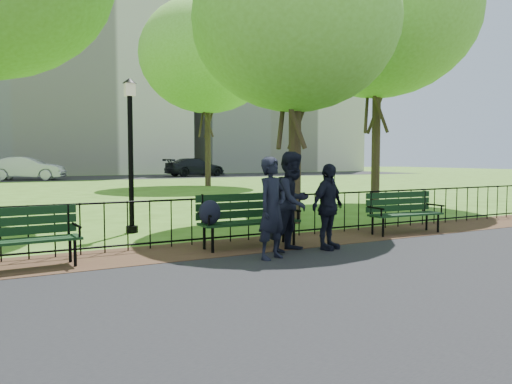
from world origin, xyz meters
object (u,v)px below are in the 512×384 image
sedan_silver (27,168)px  person_mid (293,202)px  tree_mid_e (378,13)px  park_bench_left_a (16,232)px  tree_far_e (207,55)px  person_right (328,207)px  sedan_dark (195,167)px  tree_near_e (296,23)px  lamppost (131,149)px  person_left (272,208)px  park_bench_main (234,213)px  park_bench_right_a (403,208)px

sedan_silver → person_mid: bearing=-156.0°
tree_mid_e → park_bench_left_a: bearing=-155.2°
tree_far_e → person_right: (-5.84, -19.45, -6.67)m
sedan_dark → tree_near_e: bearing=157.1°
lamppost → tree_mid_e: size_ratio=0.35×
park_bench_left_a → tree_mid_e: size_ratio=0.19×
park_bench_left_a → tree_far_e: (10.84, 18.58, 6.88)m
person_left → sedan_silver: sedan_silver is taller
lamppost → person_left: lamppost is taller
person_mid → person_right: bearing=-35.7°
lamppost → person_right: size_ratio=2.19×
person_mid → person_right: size_ratio=1.14×
park_bench_left_a → person_mid: (4.35, -0.73, 0.31)m
tree_mid_e → tree_near_e: bearing=-150.9°
tree_mid_e → person_mid: (-7.36, -6.15, -5.76)m
person_right → person_left: bearing=169.0°
tree_mid_e → person_mid: tree_mid_e is taller
tree_near_e → park_bench_main: bearing=-139.1°
person_mid → sedan_dark: person_mid is taller
person_right → tree_far_e: bearing=51.1°
tree_far_e → person_left: 21.98m
park_bench_main → tree_far_e: bearing=69.0°
tree_far_e → sedan_silver: size_ratio=2.11×
park_bench_left_a → sedan_dark: (15.66, 32.98, 0.22)m
sedan_silver → sedan_dark: (13.49, 1.28, -0.06)m
lamppost → sedan_silver: (-0.25, 28.85, -0.99)m
person_mid → sedan_silver: size_ratio=0.34×
park_bench_main → person_mid: bearing=-41.6°
tree_near_e → person_mid: bearing=-123.1°
person_mid → person_right: 0.67m
person_left → person_right: size_ratio=1.08×
tree_far_e → sedan_dark: bearing=71.5°
park_bench_main → park_bench_right_a: (4.04, -0.07, -0.09)m
park_bench_main → tree_far_e: size_ratio=0.19×
park_bench_left_a → sedan_silver: sedan_silver is taller
tree_mid_e → person_mid: bearing=-140.1°
tree_near_e → tree_mid_e: bearing=29.1°
lamppost → tree_far_e: size_ratio=0.31×
person_left → sedan_silver: size_ratio=0.33×
park_bench_left_a → lamppost: size_ratio=0.53×
tree_mid_e → tree_far_e: (-0.87, 13.16, 0.81)m
person_left → park_bench_left_a: bearing=141.0°
tree_near_e → tree_mid_e: size_ratio=0.75×
park_bench_left_a → tree_near_e: tree_near_e is taller
tree_far_e → sedan_dark: 16.58m
person_left → person_mid: 0.76m
park_bench_right_a → sedan_dark: size_ratio=0.33×
park_bench_left_a → sedan_silver: bearing=82.4°
sedan_dark → person_left: bearing=154.6°
tree_near_e → person_mid: 5.60m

